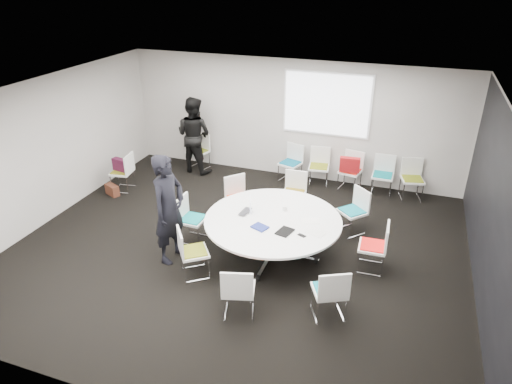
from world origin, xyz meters
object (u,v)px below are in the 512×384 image
(chair_ring_c, at_px, (293,201))
(person_main, at_px, (169,209))
(chair_ring_h, at_px, (329,301))
(laptop, at_px, (247,212))
(chair_person_back, at_px, (199,158))
(conference_table, at_px, (273,227))
(maroon_bag, at_px, (121,165))
(chair_back_a, at_px, (290,170))
(person_back, at_px, (194,135))
(chair_ring_e, at_px, (193,227))
(chair_back_c, at_px, (350,178))
(brown_bag, at_px, (112,190))
(chair_ring_d, at_px, (239,206))
(chair_back_e, at_px, (411,186))
(chair_back_d, at_px, (382,182))
(chair_ring_f, at_px, (194,261))
(chair_spare_left, at_px, (123,179))
(cup, at_px, (285,208))
(chair_ring_a, at_px, (372,255))
(chair_ring_b, at_px, (352,219))
(chair_ring_g, at_px, (239,299))
(chair_back_b, at_px, (318,174))

(chair_ring_c, height_order, person_main, person_main)
(chair_ring_h, relative_size, laptop, 2.73)
(chair_ring_h, height_order, chair_person_back, same)
(conference_table, relative_size, maroon_bag, 5.94)
(chair_back_a, height_order, person_back, person_back)
(chair_ring_h, bearing_deg, person_main, 141.96)
(conference_table, xyz_separation_m, chair_ring_c, (-0.06, 1.62, -0.28))
(conference_table, relative_size, chair_ring_e, 2.70)
(maroon_bag, bearing_deg, chair_back_a, 26.70)
(chair_back_c, relative_size, brown_bag, 2.44)
(chair_ring_c, xyz_separation_m, chair_ring_e, (-1.49, -1.65, 0.00))
(chair_ring_d, relative_size, person_back, 0.47)
(chair_back_e, bearing_deg, chair_back_d, -14.19)
(chair_ring_c, xyz_separation_m, chair_ring_d, (-0.98, -0.58, 0.00))
(person_main, distance_m, laptop, 1.37)
(chair_ring_f, height_order, brown_bag, chair_ring_f)
(chair_spare_left, relative_size, person_main, 0.45)
(chair_back_c, xyz_separation_m, chair_back_d, (0.71, 0.00, 0.00))
(chair_back_d, height_order, cup, chair_back_d)
(chair_ring_d, height_order, laptop, chair_ring_d)
(chair_person_back, bearing_deg, chair_back_d, -163.15)
(chair_ring_c, xyz_separation_m, chair_person_back, (-2.88, 1.47, 0.00))
(chair_ring_a, height_order, chair_ring_f, same)
(chair_ring_b, bearing_deg, chair_spare_left, 40.74)
(chair_ring_a, relative_size, chair_ring_h, 1.00)
(chair_back_c, bearing_deg, chair_ring_f, 77.36)
(chair_ring_h, height_order, chair_spare_left, same)
(chair_ring_a, distance_m, maroon_bag, 5.88)
(chair_ring_d, relative_size, chair_ring_g, 1.00)
(chair_back_b, xyz_separation_m, person_main, (-1.76, -3.81, 0.70))
(chair_ring_g, bearing_deg, chair_spare_left, 127.15)
(chair_back_d, bearing_deg, conference_table, 63.45)
(chair_back_d, relative_size, cup, 9.78)
(chair_back_a, height_order, cup, chair_back_a)
(chair_ring_c, relative_size, chair_back_c, 1.00)
(chair_ring_b, bearing_deg, brown_bag, 44.16)
(chair_ring_b, bearing_deg, laptop, 77.48)
(chair_ring_b, bearing_deg, chair_ring_h, 133.23)
(chair_back_a, distance_m, chair_back_e, 2.76)
(chair_person_back, relative_size, person_back, 0.47)
(chair_ring_h, distance_m, person_main, 3.02)
(chair_ring_b, relative_size, chair_ring_c, 1.00)
(chair_ring_d, height_order, chair_back_c, same)
(chair_ring_g, xyz_separation_m, chair_back_c, (0.87, 4.79, 0.00))
(chair_ring_g, relative_size, person_main, 0.45)
(chair_ring_h, bearing_deg, chair_ring_a, 45.05)
(chair_back_a, relative_size, brown_bag, 2.44)
(chair_person_back, bearing_deg, chair_back_b, -162.86)
(chair_ring_b, bearing_deg, chair_back_d, -59.19)
(chair_ring_d, bearing_deg, cup, 101.03)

